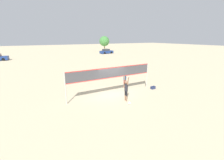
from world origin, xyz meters
TOP-DOWN VIEW (x-y plane):
  - ground_plane at (0.00, 0.00)m, footprint 200.00×200.00m
  - volleyball_net at (0.00, 0.00)m, footprint 8.20×0.10m
  - player_spiker at (0.35, -1.72)m, footprint 0.28×0.70m
  - player_blocker at (2.01, 0.95)m, footprint 0.28×0.72m
  - volleyball at (0.22, -2.42)m, footprint 0.22×0.22m
  - gear_bag at (4.42, -0.60)m, footprint 0.47×0.27m
  - parked_car_near at (15.77, 32.28)m, footprint 4.49×2.29m
  - tree_left_cluster at (18.56, 39.43)m, footprint 3.61×3.61m

SIDE VIEW (x-z plane):
  - ground_plane at x=0.00m, z-range 0.00..0.00m
  - volleyball at x=0.22m, z-range 0.00..0.22m
  - gear_bag at x=4.42m, z-range 0.00..0.27m
  - parked_car_near at x=15.77m, z-range -0.08..1.38m
  - player_spiker at x=0.35m, z-range 0.05..2.15m
  - player_blocker at x=2.01m, z-range 0.06..2.28m
  - volleyball_net at x=0.00m, z-range 0.64..3.17m
  - tree_left_cluster at x=18.56m, z-range 0.92..6.40m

